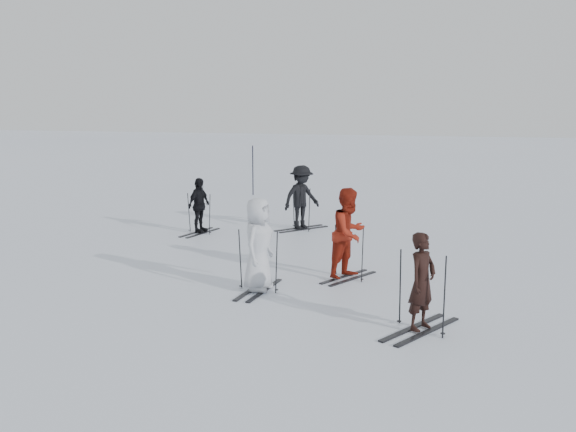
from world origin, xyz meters
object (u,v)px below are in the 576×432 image
Objects in this scene: skier_uphill_left at (199,206)px; piste_marker at (253,170)px; skier_near_dark at (422,283)px; skier_grey at (258,245)px; skier_red at (349,234)px; skier_uphill_far at (301,198)px.

piste_marker is (-1.08, 7.72, 0.22)m from skier_uphill_left.
skier_uphill_left is 0.78× the size of piste_marker.
skier_grey is (-3.28, 1.41, 0.11)m from skier_near_dark.
skier_red is at bearing -44.30° from skier_grey.
piste_marker reaches higher than skier_uphill_far.
skier_grey is at bearing -133.04° from skier_uphill_left.
skier_red is 2.07m from skier_grey.
skier_uphill_far is (2.64, 1.37, 0.15)m from skier_uphill_left.
skier_grey is 0.99× the size of skier_uphill_far.
skier_red is 0.96× the size of piste_marker.
skier_red is 1.03× the size of skier_uphill_far.
skier_uphill_left is at bearing -82.00° from piste_marker.
skier_uphill_left is at bearing 156.90° from skier_uphill_far.
skier_uphill_far reaches higher than skier_near_dark.
skier_red is 5.43m from skier_uphill_far.
piste_marker reaches higher than skier_near_dark.
skier_grey is 13.41m from piste_marker.
skier_red is 1.04× the size of skier_grey.
skier_grey reaches higher than skier_near_dark.
skier_red reaches higher than skier_near_dark.
skier_near_dark is at bearing -121.15° from skier_red.
skier_uphill_far is at bearing 11.30° from skier_grey.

